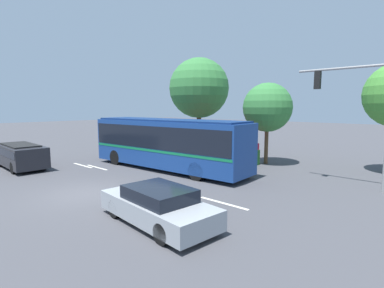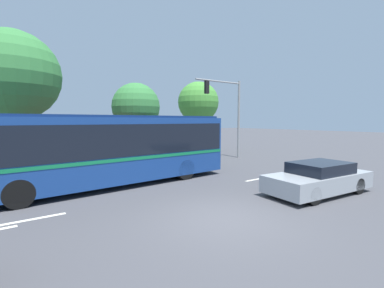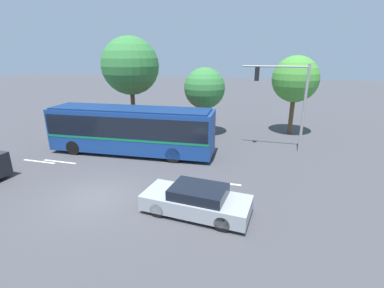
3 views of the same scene
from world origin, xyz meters
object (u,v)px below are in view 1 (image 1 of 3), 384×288
sedan_foreground (158,206)px  street_tree_left (199,88)px  street_tree_centre (267,108)px  city_bus (167,141)px  traffic_light_pole (364,106)px  suv_left_lane (21,154)px

sedan_foreground → street_tree_left: (-9.57, 13.11, 4.91)m
sedan_foreground → street_tree_centre: 12.77m
street_tree_left → street_tree_centre: (7.08, -1.02, -1.64)m
city_bus → street_tree_left: size_ratio=1.40×
city_bus → street_tree_centre: size_ratio=2.04×
sedan_foreground → traffic_light_pole: traffic_light_pole is taller
city_bus → sedan_foreground: (6.22, -6.19, -1.19)m
suv_left_lane → street_tree_left: (3.80, 13.08, 4.61)m
sedan_foreground → suv_left_lane: (-13.37, 0.03, 0.30)m
sedan_foreground → suv_left_lane: suv_left_lane is taller
city_bus → sedan_foreground: bearing=131.6°
traffic_light_pole → street_tree_centre: (-6.42, 2.70, -0.09)m
city_bus → suv_left_lane: city_bus is taller
city_bus → street_tree_left: street_tree_left is taller
city_bus → traffic_light_pole: 10.86m
street_tree_left → street_tree_centre: street_tree_left is taller
sedan_foreground → traffic_light_pole: (3.93, 9.39, 3.36)m
city_bus → suv_left_lane: (-7.15, -6.16, -0.89)m
suv_left_lane → street_tree_centre: (10.88, 12.06, 2.97)m
traffic_light_pole → sedan_foreground: bearing=67.3°
traffic_light_pole → street_tree_left: bearing=-15.4°
street_tree_left → sedan_foreground: bearing=-53.9°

